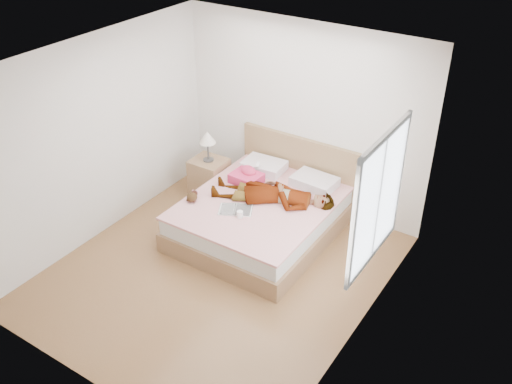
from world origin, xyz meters
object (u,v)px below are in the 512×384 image
phone (258,164)px  magazine (236,210)px  coffee_mug (240,214)px  nightstand (209,175)px  plush_toy (192,197)px  woman (274,191)px  towel (247,176)px  bed (264,213)px

phone → magazine: bearing=-93.5°
coffee_mug → nightstand: size_ratio=0.11×
phone → nightstand: 0.82m
coffee_mug → plush_toy: bearing=-178.9°
woman → plush_toy: woman is taller
phone → woman: bearing=-57.5°
woman → towel: bearing=-126.4°
phone → coffee_mug: size_ratio=0.76×
coffee_mug → nightstand: (-1.12, 0.84, -0.21)m
coffee_mug → woman: bearing=78.7°
magazine → coffee_mug: bearing=-36.4°
bed → towel: bed is taller
woman → nightstand: 1.29m
phone → magazine: phone is taller
phone → plush_toy: size_ratio=0.40×
woman → nightstand: (-1.24, 0.25, -0.27)m
woman → magazine: 0.56m
woman → phone: bearing=-147.5°
woman → towel: 0.55m
phone → nightstand: (-0.74, -0.15, -0.33)m
plush_toy → woman: bearing=35.6°
bed → towel: size_ratio=4.99×
magazine → coffee_mug: size_ratio=4.23×
magazine → plush_toy: bearing=-169.1°
towel → plush_toy: towel is taller
bed → coffee_mug: (-0.01, -0.53, 0.28)m
bed → nightstand: bearing=164.5°
bed → coffee_mug: size_ratio=17.80×
nightstand → towel: bearing=-6.8°
phone → bed: size_ratio=0.04×
phone → towel: (-0.03, -0.23, -0.08)m
woman → coffee_mug: woman is taller
towel → magazine: (0.27, -0.66, -0.08)m
plush_toy → nightstand: size_ratio=0.21×
phone → bed: (0.39, -0.46, -0.40)m
phone → nightstand: nightstand is taller
bed → nightstand: nightstand is taller
towel → magazine: size_ratio=0.84×
towel → woman: bearing=-17.6°
magazine → towel: bearing=112.4°
magazine → plush_toy: plush_toy is taller
woman → nightstand: nightstand is taller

